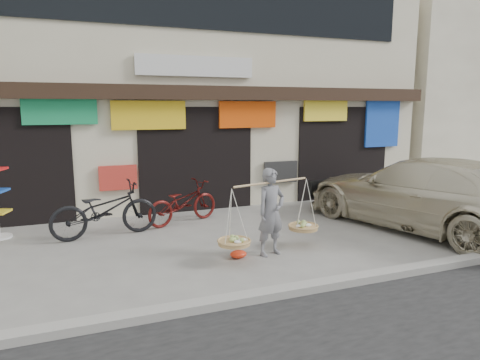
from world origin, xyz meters
name	(u,v)px	position (x,y,z in m)	size (l,w,h in m)	color
ground	(247,251)	(0.00, 0.00, 0.00)	(70.00, 70.00, 0.00)	gray
kerb	(298,289)	(0.00, -2.00, 0.06)	(70.00, 0.25, 0.12)	gray
shophouse_block	(171,83)	(0.00, 6.42, 3.45)	(14.00, 6.32, 7.00)	beige
neighbor_east	(472,95)	(13.50, 7.00, 3.20)	(12.00, 7.00, 6.40)	beige
street_vendor	(271,215)	(0.34, -0.34, 0.74)	(2.15, 0.96, 1.61)	slate
bike_0	(105,210)	(-2.43, 1.92, 0.58)	(0.76, 2.19, 1.15)	black
bike_2	(183,202)	(-0.65, 2.38, 0.49)	(0.65, 1.88, 0.99)	#4B0F0D
suv	(421,193)	(4.23, 0.07, 0.80)	(3.57, 5.93, 1.61)	beige
red_bag	(238,254)	(-0.28, -0.30, 0.07)	(0.31, 0.25, 0.14)	red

